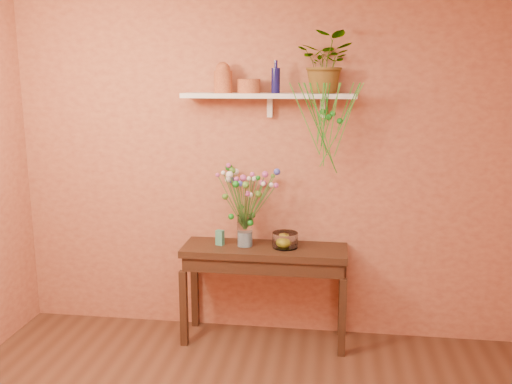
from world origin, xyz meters
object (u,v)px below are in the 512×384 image
terracotta_jug (223,78)px  bouquet (246,189)px  spider_plant (327,63)px  glass_vase (245,233)px  glass_bowl (285,241)px  blue_bottle (276,80)px  sideboard (265,261)px

terracotta_jug → bouquet: terracotta_jug is taller
terracotta_jug → spider_plant: size_ratio=0.51×
terracotta_jug → glass_vase: (0.17, -0.08, -1.17)m
bouquet → glass_bowl: size_ratio=2.80×
blue_bottle → sideboard: bearing=-136.6°
spider_plant → blue_bottle: bearing=-172.9°
bouquet → glass_bowl: (0.31, -0.01, -0.39)m
sideboard → glass_vase: (-0.16, 0.01, 0.21)m
blue_bottle → bouquet: bearing=-169.7°
glass_vase → bouquet: (0.00, 0.02, 0.34)m
terracotta_jug → bouquet: bearing=-19.2°
glass_bowl → blue_bottle: bearing=147.6°
sideboard → terracotta_jug: size_ratio=5.58×
spider_plant → glass_bowl: size_ratio=2.26×
terracotta_jug → glass_bowl: bearing=-9.0°
sideboard → spider_plant: size_ratio=2.86×
glass_vase → glass_bowl: bearing=0.3°
blue_bottle → glass_vase: blue_bottle is taller
sideboard → blue_bottle: blue_bottle is taller
blue_bottle → spider_plant: size_ratio=0.54×
blue_bottle → spider_plant: spider_plant is taller
sideboard → spider_plant: (0.44, 0.11, 1.50)m
sideboard → bouquet: size_ratio=2.31×
terracotta_jug → spider_plant: (0.77, 0.02, 0.11)m
spider_plant → glass_bowl: bearing=-160.3°
terracotta_jug → blue_bottle: (0.40, -0.02, -0.01)m
bouquet → glass_bowl: bearing=-2.8°
terracotta_jug → sideboard: bearing=-15.0°
terracotta_jug → glass_vase: 1.19m
sideboard → bouquet: bearing=170.3°
glass_vase → sideboard: bearing=-3.3°
terracotta_jug → spider_plant: spider_plant is taller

